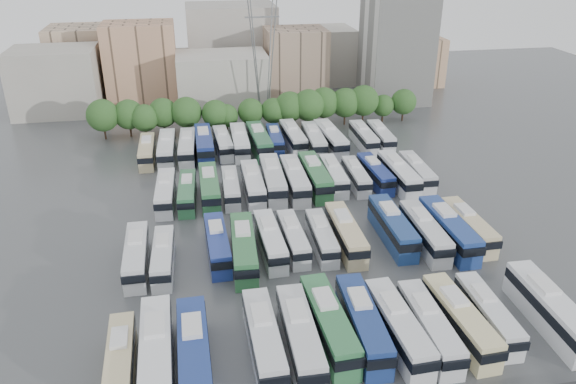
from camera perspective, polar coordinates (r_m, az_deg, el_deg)
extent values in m
plane|color=#424447|center=(77.16, 1.22, -3.82)|extent=(220.00, 220.00, 0.00)
cylinder|color=black|center=(115.18, -18.08, 5.74)|extent=(0.36, 0.36, 2.59)
sphere|color=#234C1E|center=(114.12, -18.32, 7.40)|extent=(6.22, 6.22, 6.22)
cylinder|color=black|center=(115.30, -15.69, 6.03)|extent=(0.36, 0.36, 2.43)
sphere|color=#234C1E|center=(114.30, -15.89, 7.59)|extent=(5.84, 5.84, 5.84)
cylinder|color=black|center=(113.64, -14.20, 5.87)|extent=(0.36, 0.36, 2.21)
sphere|color=#234C1E|center=(112.71, -14.36, 7.30)|extent=(5.29, 5.29, 5.29)
cylinder|color=black|center=(114.88, -12.44, 6.31)|extent=(0.36, 0.36, 2.41)
sphere|color=#234C1E|center=(113.88, -12.60, 7.86)|extent=(5.77, 5.77, 5.77)
cylinder|color=black|center=(113.78, -10.15, 6.36)|extent=(0.36, 0.36, 2.50)
sphere|color=#234C1E|center=(112.73, -10.28, 7.99)|extent=(6.01, 6.01, 6.01)
cylinder|color=black|center=(113.43, -7.30, 6.43)|extent=(0.36, 0.36, 2.26)
sphere|color=#234C1E|center=(112.48, -7.39, 7.91)|extent=(5.43, 5.43, 5.43)
cylinder|color=black|center=(113.86, -6.20, 6.47)|extent=(0.36, 0.36, 1.92)
sphere|color=#234C1E|center=(113.05, -6.26, 7.72)|extent=(4.61, 4.61, 4.61)
cylinder|color=black|center=(114.78, -3.76, 6.79)|extent=(0.36, 0.36, 2.17)
sphere|color=#234C1E|center=(113.87, -3.80, 8.19)|extent=(5.20, 5.20, 5.20)
cylinder|color=black|center=(115.08, -1.46, 6.88)|extent=(0.36, 0.36, 2.14)
sphere|color=#234C1E|center=(114.18, -1.48, 8.26)|extent=(5.14, 5.14, 5.14)
cylinder|color=black|center=(115.37, 0.17, 7.04)|extent=(0.36, 0.36, 2.53)
sphere|color=#234C1E|center=(114.33, 0.18, 8.67)|extent=(6.08, 6.08, 6.08)
cylinder|color=black|center=(115.52, 2.07, 7.08)|extent=(0.36, 0.36, 2.67)
sphere|color=#234C1E|center=(114.43, 2.10, 8.80)|extent=(6.41, 6.41, 6.41)
cylinder|color=black|center=(117.82, 3.60, 7.40)|extent=(0.36, 0.36, 2.60)
sphere|color=#234C1E|center=(116.78, 3.65, 9.05)|extent=(6.24, 6.24, 6.24)
cylinder|color=black|center=(118.67, 5.76, 7.43)|extent=(0.36, 0.36, 2.52)
sphere|color=#234C1E|center=(117.66, 5.83, 9.02)|extent=(6.04, 6.04, 6.04)
cylinder|color=black|center=(119.82, 7.59, 7.55)|extent=(0.36, 0.36, 2.64)
sphere|color=#234C1E|center=(118.78, 7.69, 9.19)|extent=(6.34, 6.34, 6.34)
cylinder|color=black|center=(121.53, 9.56, 7.49)|extent=(0.36, 0.36, 1.91)
sphere|color=#234C1E|center=(120.78, 9.65, 8.66)|extent=(4.57, 4.57, 4.57)
cylinder|color=black|center=(122.93, 11.54, 7.62)|extent=(0.36, 0.36, 2.23)
sphere|color=#234C1E|center=(122.06, 11.67, 8.97)|extent=(5.36, 5.36, 5.36)
cube|color=#9E998E|center=(134.64, -22.48, 10.37)|extent=(18.00, 14.00, 14.00)
cube|color=tan|center=(137.39, -14.68, 12.59)|extent=(16.00, 12.00, 18.00)
cube|color=#ADA89E|center=(130.09, -6.68, 11.18)|extent=(20.00, 14.00, 12.00)
cube|color=gray|center=(137.63, 0.78, 12.99)|extent=(14.00, 12.00, 16.00)
cube|color=gray|center=(149.00, -5.75, 14.61)|extent=(22.00, 16.00, 20.00)
cube|color=tan|center=(149.01, -19.90, 12.49)|extent=(16.00, 14.00, 16.00)
cube|color=#A39E93|center=(150.95, 2.96, 13.68)|extent=(18.00, 14.00, 14.00)
cube|color=tan|center=(152.77, 12.51, 12.89)|extent=(14.00, 12.00, 12.00)
cube|color=gray|center=(143.72, -10.32, 11.90)|extent=(12.00, 10.00, 10.00)
cube|color=silver|center=(135.01, 10.97, 14.46)|extent=(14.00, 14.00, 26.00)
cylinder|color=slate|center=(116.60, -3.48, 15.18)|extent=(2.90, 2.91, 33.83)
cylinder|color=slate|center=(120.51, -3.72, 15.51)|extent=(2.90, 2.91, 33.83)
cylinder|color=slate|center=(117.13, -1.46, 15.26)|extent=(2.90, 2.91, 33.83)
cylinder|color=slate|center=(121.02, -1.77, 15.59)|extent=(2.90, 2.91, 33.83)
cube|color=slate|center=(118.15, -2.65, 17.34)|extent=(7.00, 0.30, 0.30)
cube|color=beige|center=(55.85, -16.64, -16.24)|extent=(2.64, 10.93, 3.08)
cube|color=black|center=(55.37, -16.72, -15.88)|extent=(2.75, 11.10, 0.91)
cube|color=silver|center=(55.79, -16.78, -13.98)|extent=(1.63, 2.94, 0.40)
cube|color=white|center=(55.33, -13.19, -15.76)|extent=(3.14, 13.28, 3.74)
cube|color=black|center=(54.75, -13.26, -15.31)|extent=(3.28, 13.48, 1.10)
cube|color=silver|center=(55.28, -13.40, -12.99)|extent=(1.96, 3.57, 0.48)
cube|color=navy|center=(54.69, -9.51, -15.99)|extent=(2.96, 13.04, 3.68)
cube|color=black|center=(54.11, -9.56, -15.54)|extent=(3.09, 13.23, 1.08)
cube|color=silver|center=(54.61, -9.74, -13.23)|extent=(1.89, 3.49, 0.48)
cube|color=silver|center=(55.70, -2.48, -14.82)|extent=(2.81, 12.33, 3.48)
cube|color=black|center=(55.15, -2.47, -14.40)|extent=(2.93, 12.52, 1.02)
cube|color=silver|center=(55.64, -2.77, -12.27)|extent=(1.79, 3.30, 0.45)
cube|color=silver|center=(55.91, 1.22, -14.55)|extent=(2.81, 12.67, 3.58)
cube|color=black|center=(55.35, 1.26, -14.11)|extent=(2.94, 12.86, 1.05)
cube|color=silver|center=(55.86, 0.93, -11.93)|extent=(1.82, 3.39, 0.46)
cube|color=#317343|center=(57.44, 4.16, -13.32)|extent=(3.30, 12.94, 3.64)
cube|color=black|center=(56.89, 4.23, -12.87)|extent=(3.43, 13.14, 1.07)
cube|color=silver|center=(57.41, 3.76, -10.75)|extent=(1.97, 3.50, 0.47)
cube|color=navy|center=(57.90, 7.59, -13.17)|extent=(3.09, 12.72, 3.58)
cube|color=black|center=(57.36, 7.68, -12.73)|extent=(3.23, 12.92, 1.05)
cube|color=silver|center=(57.89, 7.29, -10.65)|extent=(1.90, 3.43, 0.46)
cube|color=silver|center=(58.02, 11.08, -13.42)|extent=(3.14, 12.54, 3.53)
cube|color=black|center=(57.49, 11.20, -12.99)|extent=(3.27, 12.73, 1.04)
cube|color=silver|center=(57.93, 10.65, -10.96)|extent=(1.89, 3.39, 0.46)
cube|color=silver|center=(58.88, 14.11, -13.22)|extent=(2.63, 11.87, 3.36)
cube|color=black|center=(58.38, 14.23, -12.81)|extent=(2.75, 12.05, 0.99)
cube|color=silver|center=(58.81, 13.75, -10.90)|extent=(1.71, 3.18, 0.43)
cube|color=beige|center=(60.43, 17.03, -12.43)|extent=(3.18, 12.32, 3.46)
cube|color=black|center=(59.94, 17.18, -12.01)|extent=(3.31, 12.51, 1.02)
cube|color=silver|center=(60.34, 16.58, -10.12)|extent=(1.88, 3.34, 0.45)
cube|color=silver|center=(62.41, 19.60, -11.67)|extent=(2.60, 11.16, 3.15)
cube|color=black|center=(61.97, 19.74, -11.30)|extent=(2.71, 11.33, 0.93)
cube|color=silver|center=(62.38, 19.26, -9.63)|extent=(1.64, 3.00, 0.41)
cube|color=silver|center=(64.89, 25.01, -10.86)|extent=(3.06, 13.25, 3.74)
cube|color=black|center=(64.39, 25.21, -10.42)|extent=(3.19, 13.45, 1.10)
cube|color=silver|center=(64.85, 24.59, -8.53)|extent=(1.94, 3.56, 0.48)
cube|color=silver|center=(70.44, -15.14, -6.34)|extent=(2.65, 11.75, 3.32)
cube|color=black|center=(69.99, -15.20, -5.96)|extent=(2.77, 11.92, 0.98)
cube|color=silver|center=(70.77, -15.25, -4.43)|extent=(1.70, 3.15, 0.43)
cube|color=silver|center=(69.63, -12.56, -6.55)|extent=(2.59, 10.86, 3.06)
cube|color=black|center=(69.21, -12.61, -6.20)|extent=(2.70, 11.03, 0.90)
cube|color=silver|center=(69.91, -12.64, -4.77)|extent=(1.61, 2.92, 0.40)
cube|color=navy|center=(70.90, -7.18, -5.36)|extent=(2.77, 11.64, 3.28)
cube|color=black|center=(70.45, -7.19, -4.99)|extent=(2.89, 11.81, 0.96)
cube|color=silver|center=(71.23, -7.36, -3.50)|extent=(1.72, 3.13, 0.42)
cube|color=#2F6D3C|center=(69.30, -4.52, -5.84)|extent=(3.37, 12.97, 3.64)
cube|color=black|center=(68.80, -4.53, -5.41)|extent=(3.51, 13.17, 1.07)
cube|color=silver|center=(69.65, -4.65, -3.71)|extent=(1.99, 3.51, 0.47)
cube|color=silver|center=(71.15, -1.83, -5.04)|extent=(2.83, 11.64, 3.28)
cube|color=black|center=(70.71, -1.81, -4.66)|extent=(2.95, 11.82, 0.96)
cube|color=silver|center=(71.47, -2.06, -3.18)|extent=(1.74, 3.14, 0.42)
cube|color=silver|center=(71.90, 0.52, -4.78)|extent=(2.54, 10.77, 3.04)
cube|color=black|center=(71.49, 0.55, -4.43)|extent=(2.65, 10.93, 0.89)
cube|color=silver|center=(72.20, 0.30, -3.08)|extent=(1.59, 2.89, 0.39)
cube|color=silver|center=(72.24, 3.44, -4.68)|extent=(2.49, 10.74, 3.03)
cube|color=black|center=(71.84, 3.48, -4.33)|extent=(2.60, 10.90, 0.89)
cube|color=silver|center=(72.54, 3.26, -2.99)|extent=(1.57, 2.88, 0.39)
cube|color=#CEBC8E|center=(72.82, 5.86, -4.31)|extent=(2.66, 12.26, 3.47)
cube|color=black|center=(72.37, 5.92, -3.91)|extent=(2.78, 12.44, 1.02)
cube|color=silver|center=(73.17, 5.61, -2.39)|extent=(1.75, 3.27, 0.45)
cube|color=navy|center=(75.14, 10.55, -3.56)|extent=(2.83, 12.86, 3.64)
cube|color=black|center=(74.68, 10.63, -3.16)|extent=(2.96, 13.05, 1.07)
cube|color=silver|center=(75.51, 10.27, -1.62)|extent=(1.84, 3.44, 0.47)
cube|color=silver|center=(74.88, 13.68, -4.05)|extent=(2.85, 12.42, 3.51)
cube|color=black|center=(74.43, 13.78, -3.66)|extent=(2.98, 12.61, 1.03)
cube|color=silver|center=(75.20, 13.40, -2.17)|extent=(1.81, 3.33, 0.45)
cube|color=navy|center=(76.02, 15.96, -3.76)|extent=(3.05, 13.33, 3.76)
cube|color=black|center=(75.55, 16.08, -3.34)|extent=(3.19, 13.53, 1.11)
cube|color=silver|center=(76.34, 15.61, -1.77)|extent=(1.94, 3.57, 0.49)
cube|color=beige|center=(78.02, 17.82, -3.41)|extent=(2.73, 11.84, 3.34)
cube|color=black|center=(77.61, 17.93, -3.04)|extent=(2.85, 12.01, 0.98)
cube|color=silver|center=(78.30, 17.51, -1.69)|extent=(1.73, 3.18, 0.43)
cube|color=silver|center=(85.52, -12.33, -0.12)|extent=(2.88, 11.76, 3.31)
cube|color=black|center=(85.12, -12.38, 0.22)|extent=(3.00, 11.94, 0.97)
cube|color=silver|center=(86.08, -12.40, 1.42)|extent=(1.76, 3.17, 0.43)
cube|color=#307043|center=(85.10, -10.19, -0.12)|extent=(2.91, 11.16, 3.13)
cube|color=black|center=(84.72, -10.22, 0.21)|extent=(3.03, 11.33, 0.92)
cube|color=silver|center=(85.62, -10.25, 1.35)|extent=(1.71, 3.02, 0.41)
cube|color=#2F6F3D|center=(85.71, -7.99, 0.39)|extent=(2.68, 12.48, 3.53)
cube|color=black|center=(85.29, -8.01, 0.76)|extent=(2.81, 12.66, 1.04)
cube|color=silver|center=(86.32, -8.12, 2.02)|extent=(1.77, 3.33, 0.46)
cube|color=silver|center=(85.86, -5.82, 0.38)|extent=(2.59, 10.84, 3.05)
cube|color=black|center=(85.50, -5.84, 0.70)|extent=(2.70, 11.01, 0.90)
cube|color=silver|center=(86.38, -5.93, 1.79)|extent=(1.61, 2.92, 0.40)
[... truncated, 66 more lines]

